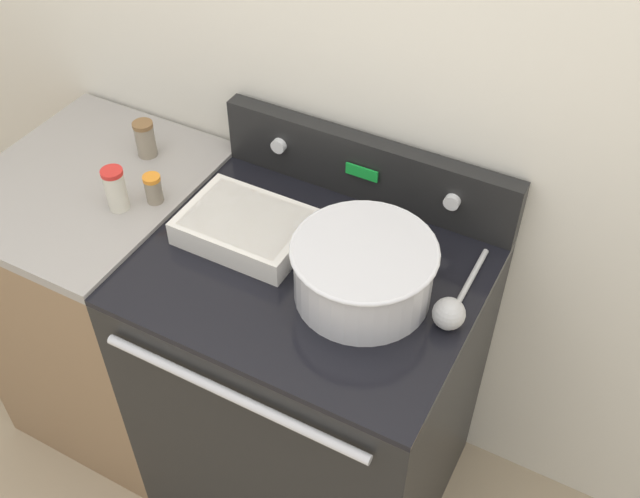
% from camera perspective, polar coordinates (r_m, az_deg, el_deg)
% --- Properties ---
extents(kitchen_wall, '(8.00, 0.05, 2.50)m').
position_cam_1_polar(kitchen_wall, '(1.88, 4.68, 12.06)').
color(kitchen_wall, silver).
rests_on(kitchen_wall, ground_plane).
extents(stove_range, '(0.82, 0.71, 0.95)m').
position_cam_1_polar(stove_range, '(2.17, -0.69, -10.39)').
color(stove_range, black).
rests_on(stove_range, ground_plane).
extents(control_panel, '(0.82, 0.07, 0.18)m').
position_cam_1_polar(control_panel, '(1.96, 3.60, 6.14)').
color(control_panel, black).
rests_on(control_panel, stove_range).
extents(side_counter, '(0.58, 0.68, 0.97)m').
position_cam_1_polar(side_counter, '(2.46, -15.16, -3.70)').
color(side_counter, '#896B4C').
rests_on(side_counter, ground_plane).
extents(mixing_bowl, '(0.34, 0.34, 0.15)m').
position_cam_1_polar(mixing_bowl, '(1.69, 3.33, -1.52)').
color(mixing_bowl, silver).
rests_on(mixing_bowl, stove_range).
extents(casserole_dish, '(0.31, 0.23, 0.07)m').
position_cam_1_polar(casserole_dish, '(1.87, -5.66, 1.77)').
color(casserole_dish, silver).
rests_on(casserole_dish, stove_range).
extents(ladle, '(0.07, 0.30, 0.07)m').
position_cam_1_polar(ladle, '(1.69, 9.95, -4.63)').
color(ladle, '#B7B7B7').
rests_on(ladle, stove_range).
extents(spice_jar_orange_cap, '(0.05, 0.05, 0.08)m').
position_cam_1_polar(spice_jar_orange_cap, '(1.99, -12.58, 4.52)').
color(spice_jar_orange_cap, gray).
rests_on(spice_jar_orange_cap, side_counter).
extents(spice_jar_red_cap, '(0.06, 0.06, 0.12)m').
position_cam_1_polar(spice_jar_red_cap, '(1.98, -15.31, 4.43)').
color(spice_jar_red_cap, beige).
rests_on(spice_jar_red_cap, side_counter).
extents(spice_jar_brown_cap, '(0.06, 0.06, 0.11)m').
position_cam_1_polar(spice_jar_brown_cap, '(2.16, -13.18, 8.18)').
color(spice_jar_brown_cap, gray).
rests_on(spice_jar_brown_cap, side_counter).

